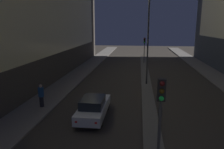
# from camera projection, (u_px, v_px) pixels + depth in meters

# --- Properties ---
(median_strip) EXTENTS (1.09, 39.66, 0.12)m
(median_strip) POSITION_uv_depth(u_px,v_px,m) (146.00, 81.00, 25.33)
(median_strip) COLOR #56544F
(median_strip) RESTS_ON ground
(traffic_light_near) EXTENTS (0.32, 0.42, 4.20)m
(traffic_light_near) POSITION_uv_depth(u_px,v_px,m) (161.00, 106.00, 8.68)
(traffic_light_near) COLOR #383838
(traffic_light_near) RESTS_ON median_strip
(traffic_light_mid) EXTENTS (0.32, 0.42, 4.20)m
(traffic_light_mid) POSITION_uv_depth(u_px,v_px,m) (144.00, 44.00, 36.53)
(traffic_light_mid) COLOR #383838
(traffic_light_mid) RESTS_ON median_strip
(street_lamp) EXTENTS (0.44, 0.44, 9.10)m
(street_lamp) POSITION_uv_depth(u_px,v_px,m) (148.00, 31.00, 22.56)
(street_lamp) COLOR #383838
(street_lamp) RESTS_ON median_strip
(car_left_lane) EXTENTS (1.74, 4.70, 1.54)m
(car_left_lane) POSITION_uv_depth(u_px,v_px,m) (93.00, 107.00, 15.19)
(car_left_lane) COLOR silver
(car_left_lane) RESTS_ON ground
(pedestrian_on_left_sidewalk) EXTENTS (0.43, 0.43, 1.79)m
(pedestrian_on_left_sidewalk) POSITION_uv_depth(u_px,v_px,m) (41.00, 95.00, 16.87)
(pedestrian_on_left_sidewalk) COLOR black
(pedestrian_on_left_sidewalk) RESTS_ON sidewalk_left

